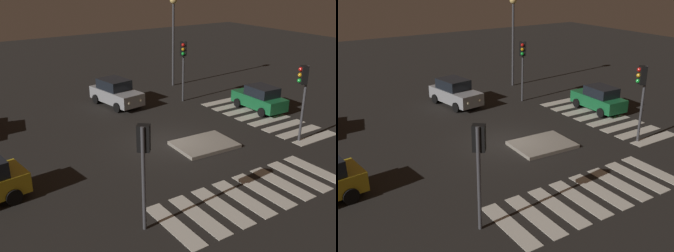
{
  "view_description": "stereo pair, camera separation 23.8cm",
  "coord_description": "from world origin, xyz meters",
  "views": [
    {
      "loc": [
        -11.12,
        -16.73,
        8.79
      ],
      "look_at": [
        0.0,
        0.0,
        1.0
      ],
      "focal_mm": 42.98,
      "sensor_mm": 36.0,
      "label": 1
    },
    {
      "loc": [
        -10.92,
        -16.86,
        8.79
      ],
      "look_at": [
        0.0,
        0.0,
        1.0
      ],
      "focal_mm": 42.98,
      "sensor_mm": 36.0,
      "label": 2
    }
  ],
  "objects": [
    {
      "name": "crosswalk_near",
      "position": [
        0.0,
        -6.47,
        0.01
      ],
      "size": [
        8.75,
        3.2,
        0.02
      ],
      "color": "silver",
      "rests_on": "ground"
    },
    {
      "name": "car_green",
      "position": [
        8.19,
        1.26,
        0.82
      ],
      "size": [
        1.92,
        3.9,
        1.67
      ],
      "rotation": [
        0.0,
        0.0,
        1.53
      ],
      "color": "#196B38",
      "rests_on": "ground"
    },
    {
      "name": "traffic_light_south",
      "position": [
        -4.92,
        -5.9,
        3.03
      ],
      "size": [
        0.54,
        0.53,
        3.99
      ],
      "rotation": [
        0.0,
        0.0,
        0.88
      ],
      "color": "#47474C",
      "rests_on": "ground"
    },
    {
      "name": "traffic_light_north",
      "position": [
        5.02,
        5.64,
        3.23
      ],
      "size": [
        0.54,
        0.53,
        4.26
      ],
      "rotation": [
        0.0,
        0.0,
        -2.3
      ],
      "color": "#47474C",
      "rests_on": "ground"
    },
    {
      "name": "ground_plane",
      "position": [
        0.0,
        0.0,
        0.0
      ],
      "size": [
        80.0,
        80.0,
        0.0
      ],
      "primitive_type": "plane",
      "color": "black"
    },
    {
      "name": "car_silver",
      "position": [
        0.69,
        7.56,
        0.89
      ],
      "size": [
        2.44,
        4.33,
        1.81
      ],
      "rotation": [
        0.0,
        0.0,
        -1.41
      ],
      "color": "#9EA0A5",
      "rests_on": "ground"
    },
    {
      "name": "traffic_island",
      "position": [
        1.41,
        -1.39,
        0.09
      ],
      "size": [
        3.29,
        2.54,
        0.18
      ],
      "color": "gray",
      "rests_on": "ground"
    },
    {
      "name": "street_lamp",
      "position": [
        6.9,
        9.63,
        4.81
      ],
      "size": [
        0.56,
        0.56,
        6.96
      ],
      "color": "#47474C",
      "rests_on": "ground"
    },
    {
      "name": "crosswalk_side",
      "position": [
        7.28,
        0.0,
        0.01
      ],
      "size": [
        3.2,
        8.75,
        0.02
      ],
      "color": "silver",
      "rests_on": "ground"
    },
    {
      "name": "traffic_light_east",
      "position": [
        6.1,
        -3.65,
        3.19
      ],
      "size": [
        0.53,
        0.54,
        4.2
      ],
      "rotation": [
        0.0,
        0.0,
        2.6
      ],
      "color": "#47474C",
      "rests_on": "ground"
    }
  ]
}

